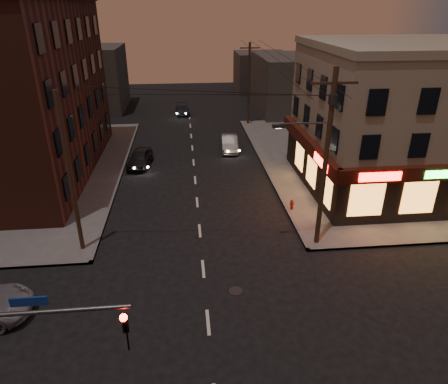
{
  "coord_description": "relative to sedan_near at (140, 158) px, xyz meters",
  "views": [
    {
      "loc": [
        -0.66,
        -13.63,
        12.86
      ],
      "look_at": [
        1.41,
        6.77,
        3.2
      ],
      "focal_mm": 32.0,
      "sensor_mm": 36.0,
      "label": 1
    }
  ],
  "objects": [
    {
      "name": "ground",
      "position": [
        4.68,
        -19.65,
        -0.73
      ],
      "size": [
        120.0,
        120.0,
        0.0
      ],
      "primitive_type": "plane",
      "color": "black",
      "rests_on": "ground"
    },
    {
      "name": "sidewalk_ne",
      "position": [
        22.68,
        -0.65,
        -0.66
      ],
      "size": [
        24.0,
        28.0,
        0.15
      ],
      "primitive_type": "cube",
      "color": "#514F4C",
      "rests_on": "ground"
    },
    {
      "name": "pizza_building",
      "position": [
        20.61,
        -6.22,
        4.61
      ],
      "size": [
        15.85,
        12.85,
        10.5
      ],
      "color": "gray",
      "rests_on": "sidewalk_ne"
    },
    {
      "name": "brick_apartment",
      "position": [
        -9.82,
        -0.65,
        5.92
      ],
      "size": [
        12.0,
        20.0,
        13.0
      ],
      "primitive_type": "cube",
      "color": "#482017",
      "rests_on": "sidewalk_nw"
    },
    {
      "name": "bg_building_ne_a",
      "position": [
        18.68,
        18.35,
        2.77
      ],
      "size": [
        10.0,
        12.0,
        7.0
      ],
      "primitive_type": "cube",
      "color": "#3F3D3A",
      "rests_on": "ground"
    },
    {
      "name": "bg_building_nw",
      "position": [
        -8.32,
        22.35,
        3.27
      ],
      "size": [
        9.0,
        10.0,
        8.0
      ],
      "primitive_type": "cube",
      "color": "#3F3D3A",
      "rests_on": "ground"
    },
    {
      "name": "bg_building_ne_b",
      "position": [
        16.68,
        32.35,
        2.27
      ],
      "size": [
        8.0,
        8.0,
        6.0
      ],
      "primitive_type": "cube",
      "color": "#3F3D3A",
      "rests_on": "ground"
    },
    {
      "name": "utility_pole_main",
      "position": [
        11.36,
        -13.85,
        5.03
      ],
      "size": [
        4.2,
        0.44,
        10.0
      ],
      "color": "#382619",
      "rests_on": "sidewalk_ne"
    },
    {
      "name": "utility_pole_far",
      "position": [
        11.48,
        12.35,
        3.92
      ],
      "size": [
        0.26,
        0.26,
        9.0
      ],
      "primitive_type": "cylinder",
      "color": "#382619",
      "rests_on": "sidewalk_ne"
    },
    {
      "name": "utility_pole_west",
      "position": [
        -2.12,
        -13.15,
        3.92
      ],
      "size": [
        0.24,
        0.24,
        9.0
      ],
      "primitive_type": "cylinder",
      "color": "#382619",
      "rests_on": "sidewalk_nw"
    },
    {
      "name": "traffic_signal",
      "position": [
        -0.89,
        -25.25,
        3.42
      ],
      "size": [
        4.49,
        0.32,
        6.47
      ],
      "color": "#333538",
      "rests_on": "ground"
    },
    {
      "name": "sedan_near",
      "position": [
        0.0,
        0.0,
        0.0
      ],
      "size": [
        2.28,
        4.49,
        1.46
      ],
      "primitive_type": "imported",
      "rotation": [
        0.0,
        0.0,
        -0.13
      ],
      "color": "black",
      "rests_on": "ground"
    },
    {
      "name": "sedan_mid",
      "position": [
        8.27,
        3.38,
        -0.03
      ],
      "size": [
        1.77,
        4.37,
        1.41
      ],
      "primitive_type": "imported",
      "rotation": [
        0.0,
        0.0,
        -0.07
      ],
      "color": "gray",
      "rests_on": "ground"
    },
    {
      "name": "sedan_far",
      "position": [
        3.84,
        17.72,
        -0.14
      ],
      "size": [
        1.98,
        4.19,
        1.18
      ],
      "primitive_type": "imported",
      "rotation": [
        0.0,
        0.0,
        0.08
      ],
      "color": "#182030",
      "rests_on": "ground"
    },
    {
      "name": "fire_hydrant",
      "position": [
        11.08,
        -9.62,
        -0.2
      ],
      "size": [
        0.32,
        0.32,
        0.7
      ],
      "rotation": [
        0.0,
        0.0,
        0.33
      ],
      "color": "maroon",
      "rests_on": "sidewalk_ne"
    }
  ]
}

